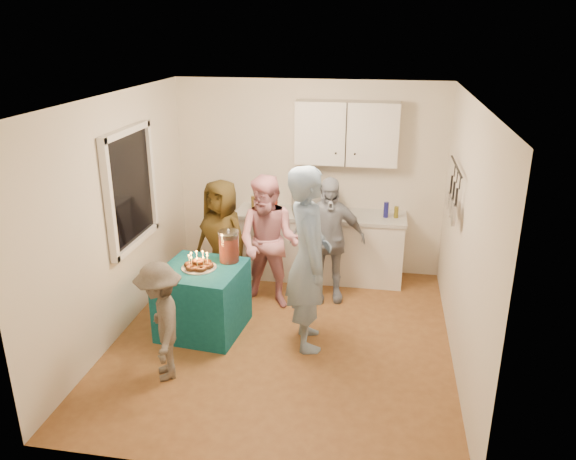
% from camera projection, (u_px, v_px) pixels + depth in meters
% --- Properties ---
extents(floor, '(4.00, 4.00, 0.00)m').
position_uv_depth(floor, '(283.00, 339.00, 6.17)').
color(floor, brown).
rests_on(floor, ground).
extents(ceiling, '(4.00, 4.00, 0.00)m').
position_uv_depth(ceiling, '(282.00, 98.00, 5.27)').
color(ceiling, white).
rests_on(ceiling, floor).
extents(back_wall, '(3.60, 3.60, 0.00)m').
position_uv_depth(back_wall, '(309.00, 178.00, 7.57)').
color(back_wall, silver).
rests_on(back_wall, floor).
extents(left_wall, '(4.00, 4.00, 0.00)m').
position_uv_depth(left_wall, '(117.00, 218.00, 6.01)').
color(left_wall, silver).
rests_on(left_wall, floor).
extents(right_wall, '(4.00, 4.00, 0.00)m').
position_uv_depth(right_wall, '(465.00, 239.00, 5.43)').
color(right_wall, silver).
rests_on(right_wall, floor).
extents(window_night, '(0.04, 1.00, 1.20)m').
position_uv_depth(window_night, '(130.00, 188.00, 6.19)').
color(window_night, black).
rests_on(window_night, left_wall).
extents(counter, '(2.20, 0.58, 0.86)m').
position_uv_depth(counter, '(320.00, 247.00, 7.56)').
color(counter, white).
rests_on(counter, floor).
extents(countertop, '(2.24, 0.62, 0.05)m').
position_uv_depth(countertop, '(320.00, 215.00, 7.40)').
color(countertop, beige).
rests_on(countertop, counter).
extents(upper_cabinet, '(1.30, 0.30, 0.80)m').
position_uv_depth(upper_cabinet, '(347.00, 133.00, 7.13)').
color(upper_cabinet, white).
rests_on(upper_cabinet, back_wall).
extents(pot_rack, '(0.12, 1.00, 0.60)m').
position_uv_depth(pot_rack, '(452.00, 189.00, 5.99)').
color(pot_rack, black).
rests_on(pot_rack, right_wall).
extents(microwave, '(0.66, 0.53, 0.32)m').
position_uv_depth(microwave, '(315.00, 201.00, 7.35)').
color(microwave, white).
rests_on(microwave, countertop).
extents(party_table, '(0.93, 0.93, 0.76)m').
position_uv_depth(party_table, '(203.00, 299.00, 6.23)').
color(party_table, '#0E5460').
rests_on(party_table, floor).
extents(donut_cake, '(0.38, 0.38, 0.18)m').
position_uv_depth(donut_cake, '(199.00, 261.00, 6.07)').
color(donut_cake, '#381C0C').
rests_on(donut_cake, party_table).
extents(punch_jar, '(0.22, 0.22, 0.34)m').
position_uv_depth(punch_jar, '(229.00, 247.00, 6.22)').
color(punch_jar, '#B1240E').
rests_on(punch_jar, party_table).
extents(man_birthday, '(0.64, 0.81, 1.97)m').
position_uv_depth(man_birthday, '(309.00, 259.00, 5.77)').
color(man_birthday, '#819CBC').
rests_on(man_birthday, floor).
extents(woman_back_left, '(0.87, 0.73, 1.52)m').
position_uv_depth(woman_back_left, '(222.00, 240.00, 6.91)').
color(woman_back_left, brown).
rests_on(woman_back_left, floor).
extents(woman_back_center, '(0.89, 0.74, 1.63)m').
position_uv_depth(woman_back_center, '(269.00, 243.00, 6.65)').
color(woman_back_center, '#D66F8F').
rests_on(woman_back_center, floor).
extents(woman_back_right, '(0.98, 0.57, 1.57)m').
position_uv_depth(woman_back_right, '(327.00, 240.00, 6.82)').
color(woman_back_right, '#111D39').
rests_on(woman_back_right, floor).
extents(child_near_left, '(0.74, 0.89, 1.19)m').
position_uv_depth(child_near_left, '(161.00, 322.00, 5.33)').
color(child_near_left, '#504740').
rests_on(child_near_left, floor).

